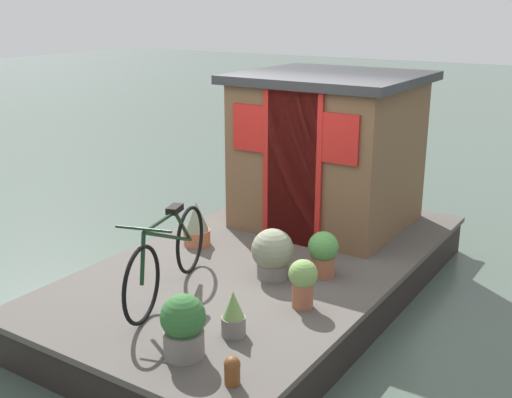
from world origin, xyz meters
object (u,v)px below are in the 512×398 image
at_px(potted_plant_fern, 323,252).
at_px(potted_plant_mint, 273,253).
at_px(bicycle, 168,256).
at_px(potted_plant_geranium, 197,225).
at_px(potted_plant_lavender, 233,315).
at_px(mooring_bollard, 232,370).
at_px(houseboat_cabin, 328,149).
at_px(potted_plant_sage, 303,281).
at_px(potted_plant_succulent, 183,325).

height_order(potted_plant_fern, potted_plant_mint, potted_plant_mint).
distance_m(bicycle, potted_plant_mint, 1.04).
bearing_deg(potted_plant_mint, potted_plant_fern, -52.96).
bearing_deg(potted_plant_geranium, potted_plant_mint, -103.97).
relative_size(potted_plant_lavender, mooring_bollard, 1.78).
distance_m(houseboat_cabin, potted_plant_geranium, 1.84).
relative_size(potted_plant_lavender, potted_plant_mint, 0.78).
height_order(potted_plant_mint, potted_plant_sage, potted_plant_mint).
distance_m(potted_plant_lavender, potted_plant_sage, 0.78).
bearing_deg(potted_plant_fern, potted_plant_succulent, 174.15).
distance_m(bicycle, potted_plant_fern, 1.52).
bearing_deg(potted_plant_lavender, mooring_bollard, -145.70).
relative_size(houseboat_cabin, potted_plant_geranium, 4.08).
xyz_separation_m(houseboat_cabin, potted_plant_lavender, (-2.91, -0.65, -0.73)).
relative_size(potted_plant_succulent, potted_plant_mint, 1.02).
distance_m(potted_plant_succulent, potted_plant_sage, 1.26).
bearing_deg(potted_plant_lavender, potted_plant_sage, -16.71).
height_order(houseboat_cabin, bicycle, houseboat_cabin).
bearing_deg(potted_plant_sage, mooring_bollard, -172.79).
bearing_deg(potted_plant_mint, bicycle, 145.14).
height_order(potted_plant_succulent, potted_plant_mint, potted_plant_succulent).
bearing_deg(potted_plant_geranium, potted_plant_succulent, -144.22).
xyz_separation_m(potted_plant_lavender, potted_plant_sage, (0.74, -0.22, 0.07)).
bearing_deg(potted_plant_sage, potted_plant_succulent, 163.42).
bearing_deg(potted_plant_mint, potted_plant_sage, -125.59).
distance_m(bicycle, potted_plant_lavender, 0.99).
xyz_separation_m(potted_plant_fern, potted_plant_sage, (-0.70, -0.16, 0.01)).
bearing_deg(potted_plant_mint, potted_plant_geranium, 76.03).
distance_m(bicycle, potted_plant_geranium, 1.28).
height_order(potted_plant_sage, mooring_bollard, potted_plant_sage).
distance_m(houseboat_cabin, potted_plant_lavender, 3.07).
height_order(bicycle, potted_plant_succulent, bicycle).
height_order(bicycle, mooring_bollard, bicycle).
relative_size(potted_plant_lavender, potted_plant_fern, 0.84).
height_order(potted_plant_succulent, potted_plant_fern, potted_plant_succulent).
xyz_separation_m(bicycle, potted_plant_geranium, (1.14, 0.57, -0.14)).
relative_size(potted_plant_fern, potted_plant_sage, 1.02).
xyz_separation_m(potted_plant_geranium, mooring_bollard, (-2.00, -1.89, -0.12)).
height_order(potted_plant_fern, mooring_bollard, potted_plant_fern).
bearing_deg(houseboat_cabin, potted_plant_fern, -154.17).
relative_size(potted_plant_lavender, potted_plant_geranium, 0.78).
height_order(potted_plant_succulent, mooring_bollard, potted_plant_succulent).
bearing_deg(potted_plant_sage, potted_plant_mint, 54.41).
distance_m(bicycle, mooring_bollard, 1.60).
bearing_deg(potted_plant_sage, houseboat_cabin, 21.97).
xyz_separation_m(bicycle, potted_plant_fern, (1.15, -0.99, -0.13)).
relative_size(potted_plant_fern, potted_plant_geranium, 0.92).
xyz_separation_m(houseboat_cabin, mooring_bollard, (-3.48, -1.04, -0.80)).
bearing_deg(houseboat_cabin, potted_plant_sage, -158.03).
relative_size(bicycle, mooring_bollard, 7.88).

